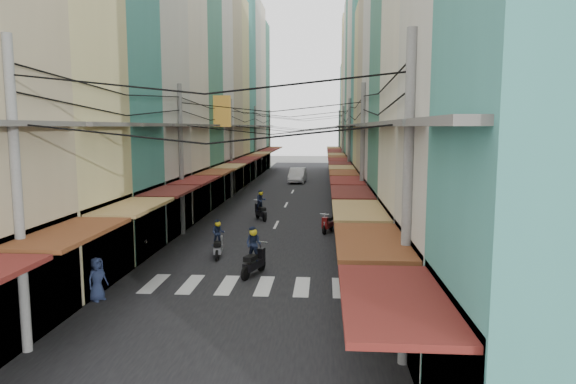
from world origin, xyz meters
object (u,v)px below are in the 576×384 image
at_px(white_car, 297,182).
at_px(traffic_sign, 363,207).
at_px(bicycle, 383,256).
at_px(market_umbrella, 410,235).

xyz_separation_m(white_car, traffic_sign, (4.76, -29.70, 2.09)).
relative_size(white_car, bicycle, 3.30).
height_order(bicycle, traffic_sign, traffic_sign).
relative_size(white_car, traffic_sign, 1.89).
relative_size(bicycle, market_umbrella, 0.73).
bearing_deg(white_car, bicycle, -77.46).
bearing_deg(bicycle, white_car, 30.32).
distance_m(white_car, bicycle, 31.46).
distance_m(white_car, market_umbrella, 36.23).
bearing_deg(bicycle, traffic_sign, 53.77).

